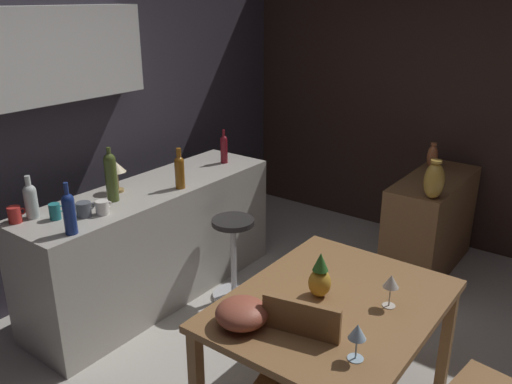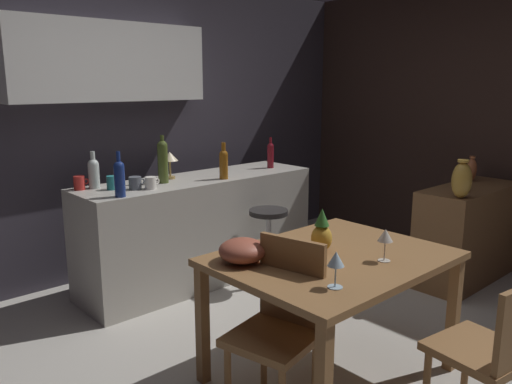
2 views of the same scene
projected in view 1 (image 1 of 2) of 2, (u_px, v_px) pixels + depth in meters
The scene contains 24 objects.
ground_plane at pixel (293, 374), 3.31m from camera, with size 9.00×9.00×0.00m, color #B7B2A8.
wall_kitchen_back at pixel (60, 112), 3.94m from camera, with size 5.20×0.33×2.60m.
wall_side_right at pixel (418, 101), 4.94m from camera, with size 0.10×4.40×2.60m, color #33231E.
dining_table at pixel (333, 315), 2.77m from camera, with size 1.27×0.99×0.74m.
kitchen_counter at pixel (155, 242), 4.06m from camera, with size 2.10×0.60×0.90m, color #B2ADA3.
sideboard_cabinet at pixel (430, 224), 4.49m from camera, with size 1.10×0.44×0.82m, color brown.
bar_stool at pixel (233, 256), 4.04m from camera, with size 0.34×0.34×0.66m.
wine_glass_left at pixel (391, 282), 2.65m from camera, with size 0.08×0.08×0.18m.
wine_glass_right at pixel (357, 333), 2.26m from camera, with size 0.08×0.08×0.18m.
pineapple_centerpiece at pixel (320, 278), 2.76m from camera, with size 0.12×0.12×0.25m.
fruit_bowl at pixel (242, 313), 2.53m from camera, with size 0.26×0.26×0.13m, color #9E4C38.
wine_bottle_amber at pixel (180, 170), 3.84m from camera, with size 0.07×0.07×0.30m.
wine_bottle_olive at pixel (111, 175), 3.59m from camera, with size 0.08×0.08×0.38m.
wine_bottle_ruby at pixel (224, 148), 4.43m from camera, with size 0.06×0.06×0.29m.
wine_bottle_cobalt at pixel (69, 212), 3.10m from camera, with size 0.08×0.08×0.32m.
wine_bottle_clear at pixel (31, 199), 3.33m from camera, with size 0.08×0.08×0.28m.
cup_slate at pixel (84, 209), 3.37m from camera, with size 0.13×0.09×0.10m.
cup_teal at pixel (55, 211), 3.33m from camera, with size 0.11×0.07×0.10m.
cup_red at pixel (15, 215), 3.29m from camera, with size 0.12×0.08×0.10m.
cup_white at pixel (102, 208), 3.41m from camera, with size 0.12×0.09×0.09m.
counter_lamp at pixel (116, 169), 3.76m from camera, with size 0.13×0.13×0.23m.
pillar_candle_tall at pixel (432, 180), 4.14m from camera, with size 0.07×0.07×0.13m.
vase_copper at pixel (432, 156), 4.55m from camera, with size 0.09×0.09×0.23m.
vase_brass at pixel (434, 180), 3.86m from camera, with size 0.15×0.15×0.30m.
Camera 1 is at (-2.30, -1.43, 2.24)m, focal length 37.01 mm.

